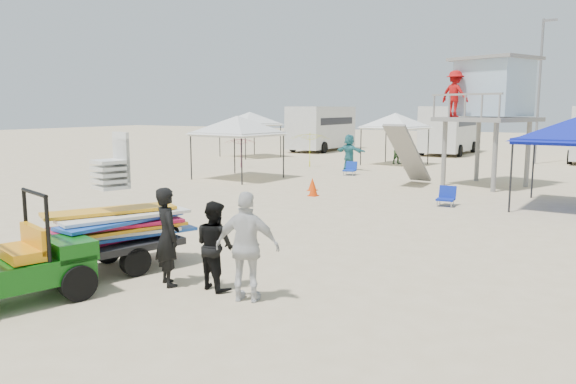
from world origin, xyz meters
The scene contains 20 objects.
ground centered at (0.00, 0.00, 0.00)m, with size 140.00×140.00×0.00m, color beige.
utility_cart centered at (-1.61, -2.31, 0.83)m, with size 1.81×2.58×1.78m.
surf_trailer centered at (-1.61, 0.02, 0.96)m, with size 2.01×2.82×2.36m.
man_left centered at (-0.09, -0.28, 0.88)m, with size 0.64×0.42×1.76m, color black.
man_mid centered at (0.76, -0.03, 0.78)m, with size 0.76×0.59×1.56m, color black.
man_right centered at (1.61, -0.28, 0.91)m, with size 1.06×0.44×1.82m, color silver.
lifeguard_tower centered at (2.22, 16.05, 3.73)m, with size 4.11×4.11×5.01m.
canopy_white_a centered at (-7.76, 12.96, 2.66)m, with size 3.38×3.38×3.21m.
canopy_white_b centered at (-13.59, 22.74, 2.75)m, with size 3.80×3.80×3.30m.
canopy_white_c centered at (-3.74, 22.43, 2.73)m, with size 3.34×3.34×3.28m.
umbrella_a centered at (-10.37, 16.95, 0.80)m, with size 1.75×1.78×1.60m, color #AB1236.
umbrella_b centered at (-7.27, 18.95, 0.94)m, with size 2.05×2.09×1.88m, color yellow.
cone_near centered at (-2.53, 10.16, 0.25)m, with size 0.34×0.34×0.50m, color #E83B07.
cone_far centered at (-3.17, 11.32, 0.25)m, with size 0.34×0.34×0.50m, color #F24307.
beach_chair_a centered at (-3.95, 16.77, 0.31)m, with size 0.59×0.63×0.64m.
beach_chair_b centered at (2.15, 10.49, 0.31)m, with size 0.57×0.60×0.64m.
rv_far_left centered at (-12.00, 29.99, 1.80)m, with size 2.64×6.80×3.25m.
rv_mid_left centered at (-3.00, 31.49, 1.80)m, with size 2.65×6.50×3.25m.
light_pole_left centered at (3.00, 27.00, 4.00)m, with size 0.14×0.14×8.00m, color slate.
distant_beachgoers centered at (0.37, 19.43, 0.86)m, with size 18.44×15.22×1.83m.
Camera 1 is at (6.57, -7.64, 3.13)m, focal length 35.00 mm.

